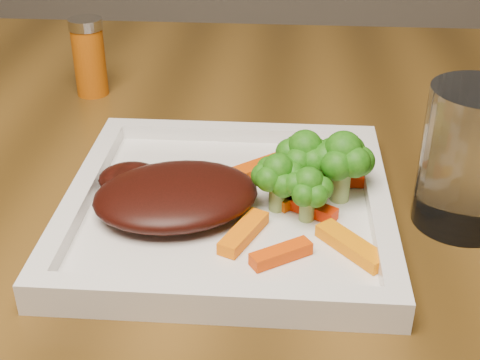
# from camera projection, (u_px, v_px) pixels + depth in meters

# --- Properties ---
(plate) EXTENTS (0.27, 0.27, 0.01)m
(plate) POSITION_uv_depth(u_px,v_px,m) (228.00, 211.00, 0.57)
(plate) COLOR white
(plate) RESTS_ON dining_table
(steak) EXTENTS (0.16, 0.14, 0.03)m
(steak) POSITION_uv_depth(u_px,v_px,m) (176.00, 195.00, 0.55)
(steak) COLOR #340B07
(steak) RESTS_ON plate
(broccoli_0) EXTENTS (0.07, 0.07, 0.07)m
(broccoli_0) POSITION_uv_depth(u_px,v_px,m) (305.00, 157.00, 0.57)
(broccoli_0) COLOR #216D12
(broccoli_0) RESTS_ON plate
(broccoli_1) EXTENTS (0.07, 0.07, 0.06)m
(broccoli_1) POSITION_uv_depth(u_px,v_px,m) (342.00, 166.00, 0.56)
(broccoli_1) COLOR #155C0F
(broccoli_1) RESTS_ON plate
(broccoli_2) EXTENTS (0.06, 0.06, 0.06)m
(broccoli_2) POSITION_uv_depth(u_px,v_px,m) (308.00, 188.00, 0.53)
(broccoli_2) COLOR #356811
(broccoli_2) RESTS_ON plate
(broccoli_3) EXTENTS (0.06, 0.06, 0.06)m
(broccoli_3) POSITION_uv_depth(u_px,v_px,m) (278.00, 177.00, 0.55)
(broccoli_3) COLOR #316F12
(broccoli_3) RESTS_ON plate
(carrot_0) EXTENTS (0.05, 0.04, 0.01)m
(carrot_0) POSITION_uv_depth(u_px,v_px,m) (281.00, 254.00, 0.50)
(carrot_0) COLOR #DE4003
(carrot_0) RESTS_ON plate
(carrot_1) EXTENTS (0.05, 0.06, 0.01)m
(carrot_1) POSITION_uv_depth(u_px,v_px,m) (351.00, 246.00, 0.51)
(carrot_1) COLOR orange
(carrot_1) RESTS_ON plate
(carrot_2) EXTENTS (0.04, 0.06, 0.01)m
(carrot_2) POSITION_uv_depth(u_px,v_px,m) (244.00, 233.00, 0.52)
(carrot_2) COLOR orange
(carrot_2) RESTS_ON plate
(carrot_3) EXTENTS (0.05, 0.02, 0.01)m
(carrot_3) POSITION_uv_depth(u_px,v_px,m) (349.00, 179.00, 0.59)
(carrot_3) COLOR #F92804
(carrot_3) RESTS_ON plate
(carrot_4) EXTENTS (0.06, 0.05, 0.01)m
(carrot_4) POSITION_uv_depth(u_px,v_px,m) (261.00, 167.00, 0.61)
(carrot_4) COLOR #D64503
(carrot_4) RESTS_ON plate
(carrot_5) EXTENTS (0.05, 0.04, 0.01)m
(carrot_5) POSITION_uv_depth(u_px,v_px,m) (309.00, 208.00, 0.55)
(carrot_5) COLOR red
(carrot_5) RESTS_ON plate
(carrot_6) EXTENTS (0.06, 0.06, 0.01)m
(carrot_6) POSITION_uv_depth(u_px,v_px,m) (303.00, 191.00, 0.58)
(carrot_6) COLOR #CB4A03
(carrot_6) RESTS_ON plate
(spice_shaker) EXTENTS (0.05, 0.05, 0.09)m
(spice_shaker) POSITION_uv_depth(u_px,v_px,m) (89.00, 57.00, 0.78)
(spice_shaker) COLOR #B8540A
(spice_shaker) RESTS_ON dining_table
(drinking_glass) EXTENTS (0.10, 0.10, 0.12)m
(drinking_glass) POSITION_uv_depth(u_px,v_px,m) (471.00, 159.00, 0.54)
(drinking_glass) COLOR silver
(drinking_glass) RESTS_ON dining_table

